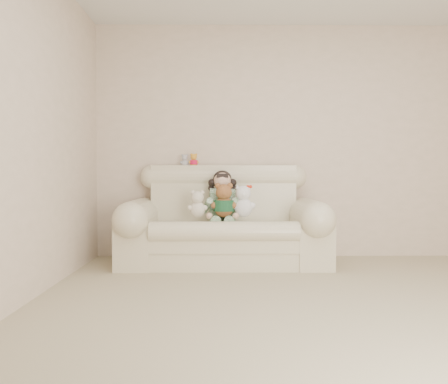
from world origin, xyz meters
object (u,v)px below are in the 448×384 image
white_cat (243,198)px  cream_teddy (197,201)px  seated_child (222,196)px  brown_teddy (224,197)px  sofa (224,215)px

white_cat → cream_teddy: white_cat is taller
seated_child → cream_teddy: (-0.25, -0.21, -0.04)m
brown_teddy → cream_teddy: size_ratio=1.27×
brown_teddy → white_cat: 0.20m
brown_teddy → sofa: bearing=95.1°
sofa → cream_teddy: sofa is taller
brown_teddy → cream_teddy: (-0.26, -0.01, -0.04)m
brown_teddy → white_cat: (0.19, 0.01, -0.01)m
seated_child → brown_teddy: size_ratio=1.39×
sofa → cream_teddy: (-0.27, -0.13, 0.14)m
brown_teddy → white_cat: brown_teddy is taller
seated_child → cream_teddy: seated_child is taller
sofa → seated_child: sofa is taller
white_cat → cream_teddy: 0.46m
sofa → brown_teddy: size_ratio=5.21×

